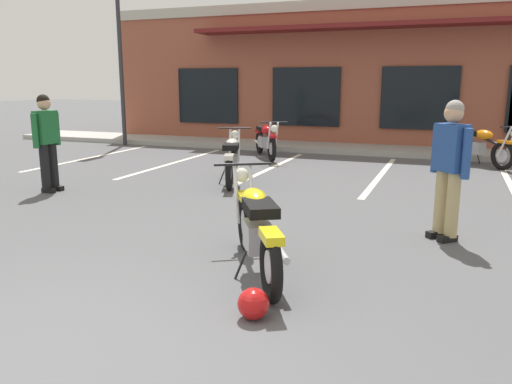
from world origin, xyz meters
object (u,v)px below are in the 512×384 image
at_px(motorcycle_red_sportbike, 266,140).
at_px(parking_lot_lamp_post, 117,35).
at_px(person_in_black_shirt, 47,137).
at_px(person_in_shorts_foreground, 450,162).
at_px(motorcycle_foreground_classic, 256,227).
at_px(motorcycle_green_cafe_racer, 232,158).
at_px(helmet_on_pavement, 253,304).
at_px(motorcycle_black_cruiser, 479,145).

bearing_deg(motorcycle_red_sportbike, parking_lot_lamp_post, 169.67).
relative_size(person_in_black_shirt, person_in_shorts_foreground, 1.00).
xyz_separation_m(motorcycle_foreground_classic, person_in_black_shirt, (-4.75, 2.35, 0.49)).
bearing_deg(motorcycle_green_cafe_racer, parking_lot_lamp_post, 142.34).
bearing_deg(person_in_shorts_foreground, helmet_on_pavement, -116.20).
bearing_deg(motorcycle_green_cafe_racer, helmet_on_pavement, -64.77).
distance_m(motorcycle_red_sportbike, person_in_shorts_foreground, 7.19).
bearing_deg(helmet_on_pavement, motorcycle_foreground_classic, 109.74).
bearing_deg(motorcycle_red_sportbike, motorcycle_foreground_classic, -70.79).
bearing_deg(motorcycle_green_cafe_racer, motorcycle_black_cruiser, 41.06).
distance_m(motorcycle_red_sportbike, helmet_on_pavement, 9.04).
bearing_deg(motorcycle_red_sportbike, helmet_on_pavement, -70.73).
distance_m(motorcycle_red_sportbike, motorcycle_black_cruiser, 5.00).
bearing_deg(helmet_on_pavement, motorcycle_red_sportbike, 109.27).
xyz_separation_m(motorcycle_foreground_classic, helmet_on_pavement, (0.36, -1.00, -0.33)).
relative_size(motorcycle_foreground_classic, motorcycle_black_cruiser, 1.09).
bearing_deg(parking_lot_lamp_post, person_in_black_shirt, -65.35).
height_order(motorcycle_foreground_classic, helmet_on_pavement, motorcycle_foreground_classic).
relative_size(motorcycle_black_cruiser, person_in_black_shirt, 1.03).
bearing_deg(parking_lot_lamp_post, helmet_on_pavement, -50.03).
bearing_deg(person_in_black_shirt, person_in_shorts_foreground, -4.50).
bearing_deg(motorcycle_black_cruiser, motorcycle_green_cafe_racer, -138.94).
height_order(person_in_black_shirt, helmet_on_pavement, person_in_black_shirt).
xyz_separation_m(motorcycle_foreground_classic, person_in_shorts_foreground, (1.75, 1.83, 0.49)).
bearing_deg(motorcycle_foreground_classic, person_in_black_shirt, 153.71).
distance_m(motorcycle_red_sportbike, person_in_black_shirt, 5.62).
bearing_deg(motorcycle_green_cafe_racer, person_in_shorts_foreground, -31.81).
bearing_deg(motorcycle_red_sportbike, motorcycle_black_cruiser, 6.68).
distance_m(motorcycle_black_cruiser, helmet_on_pavement, 9.33).
bearing_deg(person_in_shorts_foreground, person_in_black_shirt, 175.50).
bearing_deg(parking_lot_lamp_post, motorcycle_green_cafe_racer, -37.66).
bearing_deg(parking_lot_lamp_post, motorcycle_red_sportbike, -10.33).
height_order(motorcycle_green_cafe_racer, helmet_on_pavement, motorcycle_green_cafe_racer).
height_order(motorcycle_foreground_classic, parking_lot_lamp_post, parking_lot_lamp_post).
bearing_deg(person_in_shorts_foreground, parking_lot_lamp_post, 144.67).
distance_m(motorcycle_foreground_classic, motorcycle_black_cruiser, 8.44).
relative_size(person_in_black_shirt, helmet_on_pavement, 6.44).
distance_m(person_in_shorts_foreground, parking_lot_lamp_post, 11.61).
bearing_deg(parking_lot_lamp_post, motorcycle_black_cruiser, -1.82).
relative_size(person_in_black_shirt, parking_lot_lamp_post, 0.34).
distance_m(motorcycle_green_cafe_racer, helmet_on_pavement, 5.79).
relative_size(motorcycle_green_cafe_racer, parking_lot_lamp_post, 0.41).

